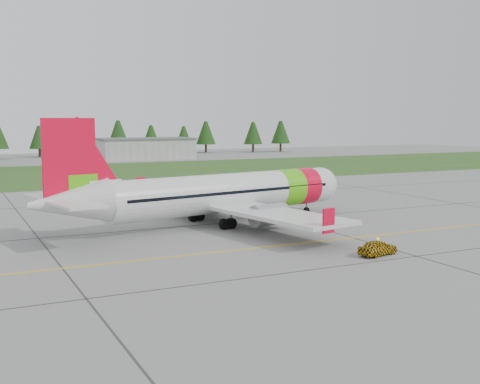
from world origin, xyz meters
TOP-DOWN VIEW (x-y plane):
  - ground at (0.00, 0.00)m, footprint 320.00×320.00m
  - aircraft at (2.41, 19.77)m, footprint 34.51×32.25m
  - follow_me_car at (7.59, 1.65)m, footprint 1.50×1.66m
  - grass_strip at (0.00, 82.00)m, footprint 320.00×50.00m
  - taxi_guideline at (0.00, 8.00)m, footprint 120.00×0.25m
  - hangar_east at (25.00, 118.00)m, footprint 24.00×12.00m
  - treeline at (0.00, 138.00)m, footprint 160.00×8.00m

SIDE VIEW (x-z plane):
  - ground at x=0.00m, z-range 0.00..0.00m
  - taxi_guideline at x=0.00m, z-range 0.00..0.02m
  - grass_strip at x=0.00m, z-range 0.00..0.03m
  - follow_me_car at x=7.59m, z-range 0.00..3.53m
  - hangar_east at x=25.00m, z-range 0.00..5.20m
  - aircraft at x=2.41m, z-range -2.23..8.30m
  - treeline at x=0.00m, z-range 0.00..10.00m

